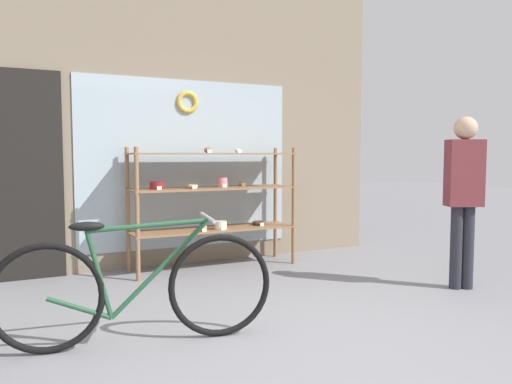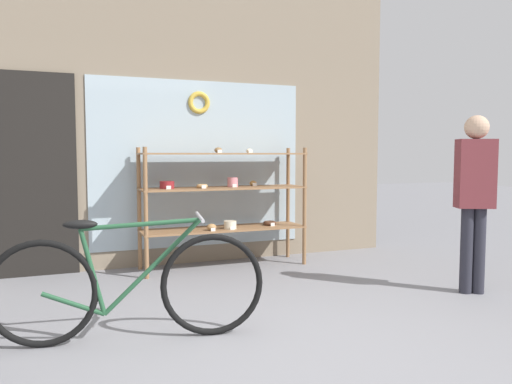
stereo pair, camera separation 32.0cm
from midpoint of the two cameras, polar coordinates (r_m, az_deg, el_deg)
The scene contains 5 objects.
ground_plane at distance 3.22m, azimuth 3.53°, elevation -18.79°, with size 30.00×30.00×0.00m, color gray.
storefront_facade at distance 5.77m, azimuth -11.94°, elevation 7.76°, with size 5.33×0.13×3.32m.
display_case at distance 5.54m, azimuth -6.58°, elevation -0.26°, with size 1.84×0.48×1.34m.
bicycle at distance 3.47m, azimuth -16.17°, elevation -10.54°, with size 1.81×0.49×0.85m.
pedestrian at distance 4.95m, azimuth 20.98°, elevation 0.36°, with size 0.37×0.30×1.61m.
Camera 1 is at (-1.62, -2.50, 1.26)m, focal length 35.00 mm.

